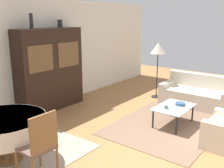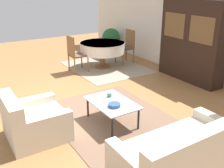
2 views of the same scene
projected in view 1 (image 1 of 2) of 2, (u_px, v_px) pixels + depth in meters
ground_plane at (169, 151)px, 4.57m from camera, size 14.00×14.00×0.00m
wall_back at (34, 56)px, 6.35m from camera, size 10.00×0.06×2.70m
area_rug at (168, 125)px, 5.66m from camera, size 2.69×2.00×0.01m
dining_rug at (9, 156)px, 4.38m from camera, size 2.43×1.96×0.01m
couch at (197, 95)px, 6.89m from camera, size 0.88×1.76×0.79m
coffee_table at (174, 108)px, 5.59m from camera, size 0.97×0.64×0.40m
display_cabinet at (50, 70)px, 6.46m from camera, size 1.78×0.47×2.01m
dining_table at (4, 126)px, 4.14m from camera, size 1.30×1.30×0.73m
dining_chair_near at (40, 143)px, 3.63m from camera, size 0.44×0.44×1.01m
floor_lamp at (158, 50)px, 7.29m from camera, size 0.43×0.43×1.57m
cup at (166, 107)px, 5.45m from camera, size 0.08×0.08×0.07m
bowl at (180, 104)px, 5.67m from camera, size 0.21×0.21×0.06m
vase_tall at (31, 21)px, 5.82m from camera, size 0.08×0.08×0.34m
vase_short at (60, 24)px, 6.48m from camera, size 0.12×0.12×0.19m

